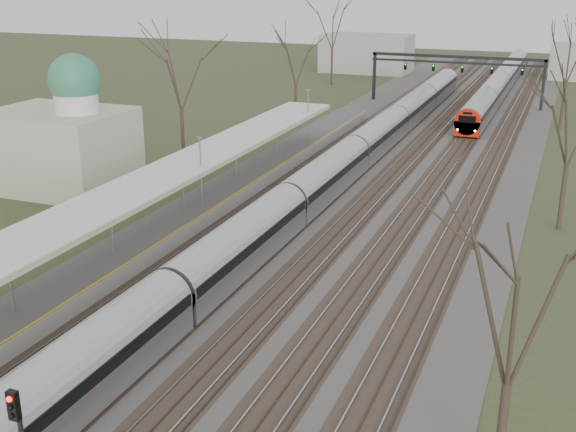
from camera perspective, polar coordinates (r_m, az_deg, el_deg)
name	(u,v)px	position (r m, az deg, el deg)	size (l,w,h in m)	color
track_bed	(397,162)	(63.87, 8.62, 4.26)	(24.00, 160.00, 0.22)	#474442
platform	(209,202)	(50.98, -6.24, 1.09)	(3.50, 69.00, 1.00)	#9E9B93
canopy	(174,171)	(46.23, -8.97, 3.53)	(4.10, 50.00, 3.11)	slate
dome_building	(61,141)	(57.37, -17.47, 5.68)	(10.00, 8.00, 10.30)	beige
signal_gantry	(457,65)	(92.00, 13.20, 11.53)	(21.00, 0.59, 6.08)	black
tree_west_far	(179,70)	(62.11, -8.57, 11.33)	(5.50, 5.50, 11.33)	#2D231C
tree_east_near	(515,309)	(22.46, 17.53, -7.03)	(4.50, 4.50, 9.27)	#2D231C
tree_east_far	(573,119)	(48.13, 21.57, 7.15)	(5.00, 5.00, 10.30)	#2D231C
train_near	(353,154)	(60.19, 5.18, 4.88)	(2.62, 90.21, 3.05)	#999CA2
train_far	(500,83)	(102.87, 16.38, 10.08)	(2.62, 60.21, 3.05)	#999CA2
signal_post	(19,429)	(24.45, -20.49, -15.46)	(0.35, 0.45, 4.10)	black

